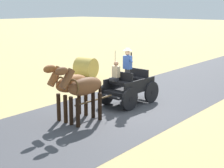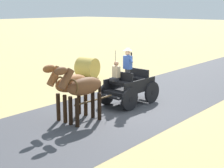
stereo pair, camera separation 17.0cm
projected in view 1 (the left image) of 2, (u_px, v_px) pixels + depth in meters
The scene contains 6 objects.
ground_plane at pixel (126, 107), 14.39m from camera, with size 200.00×200.00×0.00m, color tan.
road_surface at pixel (126, 107), 14.39m from camera, with size 5.46×160.00×0.01m, color #424247.
horse_drawn_carriage at pixel (128, 86), 14.69m from camera, with size 1.50×4.51×2.50m.
horse_near_side at pixel (83, 88), 12.14m from camera, with size 0.66×2.13×2.21m.
horse_off_side at pixel (70, 85), 12.61m from camera, with size 0.58×2.13×2.21m.
hay_bale at pixel (86, 68), 20.37m from camera, with size 1.20×1.20×1.10m, color gold.
Camera 1 is at (-8.29, 11.06, 4.17)m, focal length 54.19 mm.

